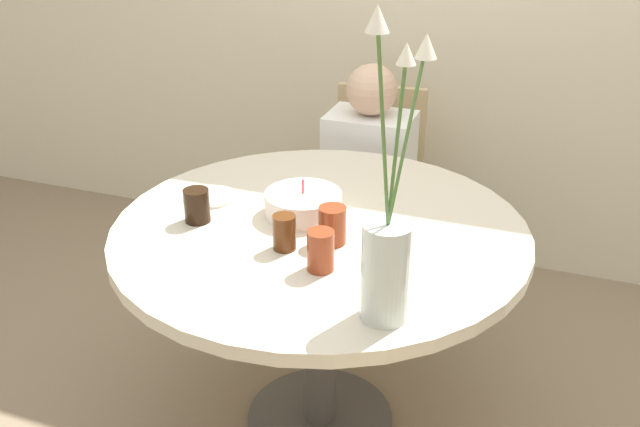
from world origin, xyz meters
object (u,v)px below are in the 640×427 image
object	(u,v)px
flower_vase	(387,253)
person_guest	(368,197)
side_plate	(210,197)
chair_near_front	(375,181)
drink_glass_3	(332,225)
birthday_cake	(303,204)
drink_glass_0	(284,232)
drink_glass_1	(321,251)
drink_glass_2	(197,206)

from	to	relation	value
flower_vase	person_guest	world-z (taller)	flower_vase
side_plate	flower_vase	bearing A→B (deg)	-32.64
chair_near_front	drink_glass_3	distance (m)	1.11
chair_near_front	birthday_cake	distance (m)	0.96
drink_glass_0	person_guest	distance (m)	1.02
side_plate	drink_glass_0	distance (m)	0.42
drink_glass_1	person_guest	world-z (taller)	person_guest
drink_glass_1	person_guest	distance (m)	1.11
drink_glass_0	flower_vase	bearing A→B (deg)	-32.90
side_plate	person_guest	bearing A→B (deg)	67.02
birthday_cake	person_guest	world-z (taller)	person_guest
flower_vase	drink_glass_3	size ratio (longest dim) A/B	6.82
chair_near_front	side_plate	size ratio (longest dim) A/B	5.31
side_plate	drink_glass_1	world-z (taller)	drink_glass_1
drink_glass_1	drink_glass_2	bearing A→B (deg)	162.49
drink_glass_1	drink_glass_3	distance (m)	0.15
drink_glass_2	person_guest	bearing A→B (deg)	72.96
birthday_cake	flower_vase	distance (m)	0.60
flower_vase	drink_glass_1	world-z (taller)	flower_vase
drink_glass_0	drink_glass_1	distance (m)	0.15
side_plate	drink_glass_3	xyz separation A→B (m)	(0.47, -0.14, 0.05)
birthday_cake	drink_glass_3	xyz separation A→B (m)	(0.14, -0.14, 0.02)
drink_glass_0	drink_glass_3	size ratio (longest dim) A/B	0.93
drink_glass_2	side_plate	bearing A→B (deg)	104.52
drink_glass_2	drink_glass_3	xyz separation A→B (m)	(0.43, 0.01, 0.00)
side_plate	drink_glass_1	size ratio (longest dim) A/B	1.48
drink_glass_2	drink_glass_3	size ratio (longest dim) A/B	0.93
drink_glass_0	drink_glass_3	distance (m)	0.14
drink_glass_1	chair_near_front	bearing A→B (deg)	98.74
chair_near_front	drink_glass_1	bearing A→B (deg)	-86.97
chair_near_front	side_plate	world-z (taller)	chair_near_front
side_plate	drink_glass_1	bearing A→B (deg)	-31.37
drink_glass_0	drink_glass_1	size ratio (longest dim) A/B	0.90
flower_vase	person_guest	distance (m)	1.34
side_plate	drink_glass_0	bearing A→B (deg)	-32.39
birthday_cake	drink_glass_2	distance (m)	0.32
person_guest	flower_vase	bearing A→B (deg)	-72.08
drink_glass_1	drink_glass_3	xyz separation A→B (m)	(-0.02, 0.15, -0.00)
drink_glass_0	person_guest	bearing A→B (deg)	92.08
birthday_cake	drink_glass_1	bearing A→B (deg)	-60.71
birthday_cake	drink_glass_2	xyz separation A→B (m)	(-0.28, -0.15, 0.01)
flower_vase	drink_glass_0	world-z (taller)	flower_vase
chair_near_front	person_guest	bearing A→B (deg)	-90.00
flower_vase	drink_glass_0	xyz separation A→B (m)	(-0.35, 0.23, -0.12)
drink_glass_2	drink_glass_1	bearing A→B (deg)	-17.51
flower_vase	side_plate	world-z (taller)	flower_vase
chair_near_front	person_guest	world-z (taller)	person_guest
drink_glass_0	drink_glass_3	bearing A→B (deg)	34.58
flower_vase	person_guest	size ratio (longest dim) A/B	0.72
chair_near_front	drink_glass_2	xyz separation A→B (m)	(-0.26, -1.06, 0.32)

